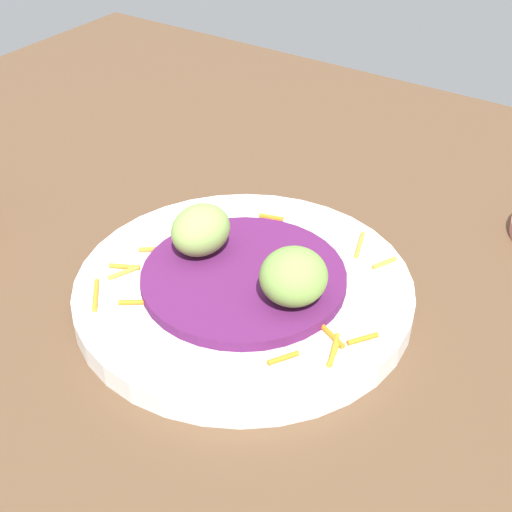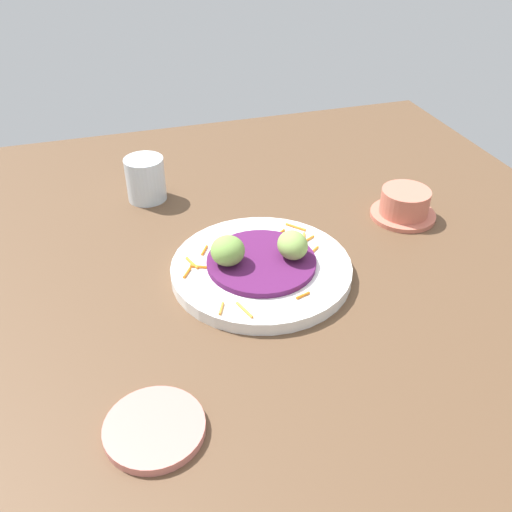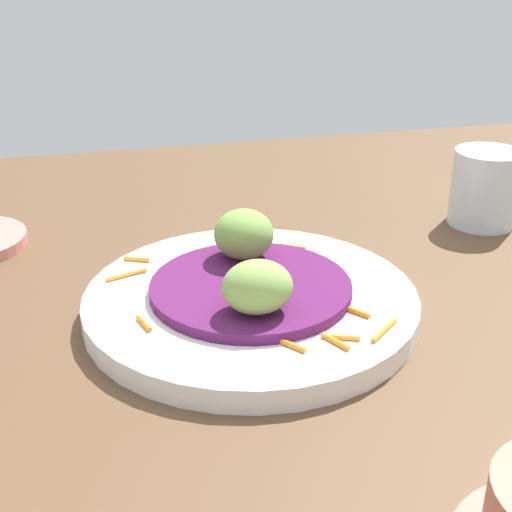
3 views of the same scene
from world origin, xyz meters
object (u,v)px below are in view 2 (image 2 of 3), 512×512
object	(u,v)px
main_plate	(261,269)
guac_scoop_left	(228,251)
guac_scoop_center	(295,245)
terracotta_bowl	(404,205)
water_glass	(146,179)
side_plate_small	(155,428)

from	to	relation	value
main_plate	guac_scoop_left	distance (cm)	6.41
guac_scoop_center	terracotta_bowl	size ratio (longest dim) A/B	0.47
guac_scoop_left	terracotta_bowl	distance (cm)	34.96
guac_scoop_center	terracotta_bowl	xyz separation A→B (cm)	(-9.48, 23.95, -2.50)
water_glass	terracotta_bowl	bearing A→B (deg)	64.82
main_plate	side_plate_small	xyz separation A→B (cm)	(24.02, -19.86, -0.40)
guac_scoop_center	water_glass	distance (cm)	34.36
guac_scoop_left	water_glass	bearing A→B (deg)	-163.81
guac_scoop_left	main_plate	bearing A→B (deg)	82.92
guac_scoop_center	guac_scoop_left	bearing A→B (deg)	-97.08
side_plate_small	guac_scoop_left	bearing A→B (deg)	148.83
main_plate	terracotta_bowl	world-z (taller)	terracotta_bowl
guac_scoop_center	water_glass	bearing A→B (deg)	-148.30
guac_scoop_left	guac_scoop_center	size ratio (longest dim) A/B	0.97
terracotta_bowl	water_glass	bearing A→B (deg)	-115.18
guac_scoop_left	water_glass	size ratio (longest dim) A/B	0.65
guac_scoop_center	terracotta_bowl	distance (cm)	25.88
side_plate_small	water_glass	xyz separation A→B (cm)	(-52.63, 6.77, 3.43)
side_plate_small	terracotta_bowl	world-z (taller)	terracotta_bowl
main_plate	side_plate_small	bearing A→B (deg)	-39.59
terracotta_bowl	water_glass	size ratio (longest dim) A/B	1.42
side_plate_small	main_plate	bearing A→B (deg)	140.41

